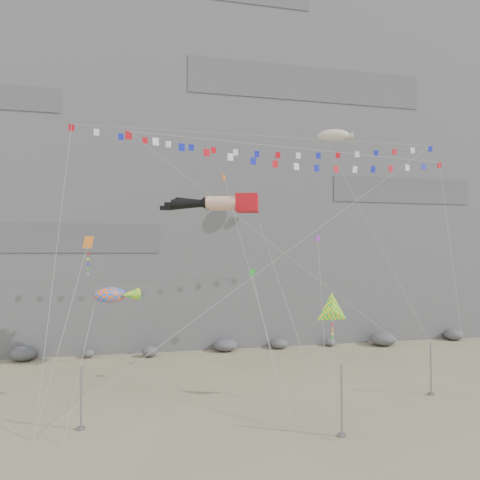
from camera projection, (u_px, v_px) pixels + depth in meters
The scene contains 16 objects.
ground at pixel (272, 400), 33.30m from camera, with size 120.00×120.00×0.00m, color #998E69.
cliff at pixel (205, 149), 65.16m from camera, with size 80.00×28.00×50.00m, color slate.
talus_boulders at pixel (226, 345), 49.87m from camera, with size 60.00×3.00×1.20m, color slate, non-canonical shape.
anchor_pole_left at pixel (81, 398), 27.73m from camera, with size 0.12×0.12×3.72m, color gray.
anchor_pole_center at pixel (342, 400), 26.69m from camera, with size 0.12×0.12×4.12m, color gray.
anchor_pole_right at pixel (431, 369), 34.49m from camera, with size 0.12×0.12×3.85m, color gray.
legs_kite at pixel (221, 204), 39.84m from camera, with size 8.76×17.09×20.20m.
flag_banner_upper at pixel (267, 136), 42.25m from camera, with size 34.05×12.13×29.64m.
flag_banner_lower at pixel (307, 149), 37.52m from camera, with size 27.83×8.43×22.12m.
harlequin_kite at pixel (88, 243), 33.56m from camera, with size 3.24×8.09×13.42m.
fish_windsock at pixel (110, 295), 31.46m from camera, with size 4.09×6.79×9.62m.
delta_kite at pixel (333, 311), 32.44m from camera, with size 3.89×6.18×9.03m.
blimp_windsock at pixel (333, 136), 47.70m from camera, with size 6.18×14.58×26.24m.
small_kite_a at pixel (225, 181), 40.14m from camera, with size 2.28×13.66×21.41m.
small_kite_b at pixel (318, 242), 39.47m from camera, with size 3.95×10.49×15.71m.
small_kite_c at pixel (252, 274), 36.24m from camera, with size 1.27×9.77×12.70m.
Camera 1 is at (-9.83, -32.22, 10.47)m, focal length 35.00 mm.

